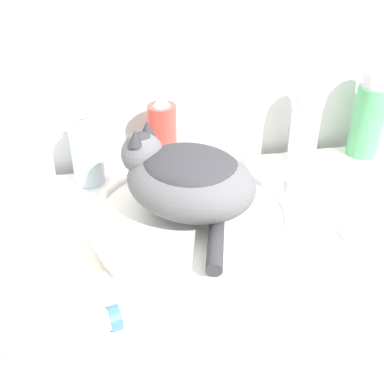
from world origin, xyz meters
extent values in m
cube|color=white|center=(0.00, 0.27, 0.41)|extent=(1.16, 0.55, 0.83)
cylinder|color=silver|center=(0.02, 0.27, 0.85)|extent=(0.38, 0.38, 0.04)
torus|color=silver|center=(0.02, 0.27, 0.87)|extent=(0.40, 0.40, 0.02)
ellipsoid|color=#56565B|center=(0.02, 0.27, 0.94)|extent=(0.32, 0.30, 0.12)
ellipsoid|color=#2D2D33|center=(0.02, 0.27, 0.97)|extent=(0.24, 0.23, 0.06)
sphere|color=#56565B|center=(-0.06, 0.33, 0.98)|extent=(0.08, 0.08, 0.08)
sphere|color=#2D2D33|center=(-0.06, 0.33, 1.00)|extent=(0.05, 0.05, 0.05)
cone|color=#2D2D33|center=(-0.05, 0.35, 1.02)|extent=(0.03, 0.03, 0.03)
cone|color=#2D2D33|center=(-0.08, 0.31, 1.02)|extent=(0.03, 0.03, 0.03)
cylinder|color=#2D2D33|center=(0.04, 0.15, 0.89)|extent=(0.07, 0.15, 0.03)
cylinder|color=silver|center=(0.25, 0.32, 0.86)|extent=(0.04, 0.04, 0.07)
cylinder|color=silver|center=(0.19, 0.31, 0.93)|extent=(0.14, 0.05, 0.09)
sphere|color=silver|center=(0.25, 0.32, 0.92)|extent=(0.05, 0.05, 0.05)
cylinder|color=silver|center=(-0.35, 0.50, 0.89)|extent=(0.04, 0.04, 0.12)
cylinder|color=#4CA366|center=(0.51, 0.50, 0.92)|extent=(0.08, 0.08, 0.18)
cylinder|color=#B7B7BC|center=(0.51, 0.50, 1.02)|extent=(0.06, 0.06, 0.03)
cylinder|color=#DB3D33|center=(0.00, 0.50, 0.91)|extent=(0.06, 0.06, 0.17)
cone|color=white|center=(0.00, 0.50, 1.01)|extent=(0.04, 0.04, 0.02)
cylinder|color=silver|center=(-0.17, 0.50, 0.89)|extent=(0.07, 0.07, 0.13)
cylinder|color=#B7B7BC|center=(-0.17, 0.50, 0.97)|extent=(0.02, 0.02, 0.02)
cylinder|color=#B7B7BC|center=(-0.16, 0.50, 0.99)|extent=(0.04, 0.01, 0.01)
cylinder|color=silver|center=(0.35, 0.50, 0.91)|extent=(0.06, 0.06, 0.16)
sphere|color=white|center=(0.35, 0.50, 1.00)|extent=(0.06, 0.06, 0.06)
cylinder|color=silver|center=(-0.23, 0.04, 0.84)|extent=(0.15, 0.06, 0.03)
cylinder|color=#3866AD|center=(-0.14, 0.06, 0.84)|extent=(0.03, 0.04, 0.04)
cube|color=silver|center=(0.34, 0.19, 0.84)|extent=(0.07, 0.06, 0.02)
camera|label=1|loc=(-0.13, -0.47, 1.41)|focal=45.00mm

